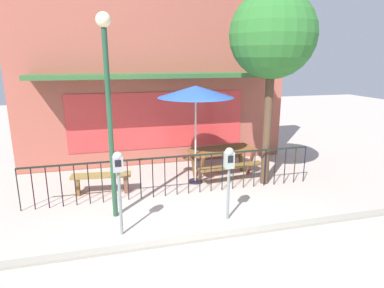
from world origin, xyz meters
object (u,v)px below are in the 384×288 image
object	(u,v)px
picnic_table_left	(222,155)
patio_bench	(101,179)
parking_meter_near	(229,165)
parking_meter_far	(118,172)
patio_umbrella	(196,92)
street_tree	(273,36)
street_lamp	(108,90)

from	to	relation	value
picnic_table_left	patio_bench	world-z (taller)	picnic_table_left
patio_bench	parking_meter_near	distance (m)	3.29
parking_meter_near	parking_meter_far	xyz separation A→B (m)	(-2.11, -0.07, 0.07)
patio_umbrella	street_tree	xyz separation A→B (m)	(1.73, -0.51, 1.31)
street_tree	parking_meter_near	bearing A→B (deg)	-135.07
parking_meter_near	street_lamp	world-z (taller)	street_lamp
patio_umbrella	street_tree	distance (m)	2.23
picnic_table_left	patio_umbrella	world-z (taller)	patio_umbrella
street_tree	street_lamp	xyz separation A→B (m)	(-3.84, -0.92, -1.08)
street_tree	street_lamp	size ratio (longest dim) A/B	1.19
picnic_table_left	street_lamp	bearing A→B (deg)	-149.71
parking_meter_near	street_tree	world-z (taller)	street_tree
patio_bench	parking_meter_far	size ratio (longest dim) A/B	0.90
street_tree	street_lamp	world-z (taller)	street_tree
parking_meter_near	street_tree	bearing A→B (deg)	44.93
patio_bench	street_tree	bearing A→B (deg)	-5.49
parking_meter_far	street_tree	distance (m)	4.79
picnic_table_left	parking_meter_near	size ratio (longest dim) A/B	1.30
patio_bench	street_lamp	xyz separation A→B (m)	(0.26, -1.31, 2.24)
picnic_table_left	street_tree	distance (m)	3.28
patio_umbrella	parking_meter_near	xyz separation A→B (m)	(0.08, -2.15, -1.20)
patio_bench	parking_meter_far	xyz separation A→B (m)	(0.35, -2.11, 0.88)
patio_umbrella	street_lamp	bearing A→B (deg)	-145.97
picnic_table_left	parking_meter_far	size ratio (longest dim) A/B	1.22
patio_bench	parking_meter_near	bearing A→B (deg)	-39.61
patio_umbrella	patio_bench	xyz separation A→B (m)	(-2.37, -0.11, -2.00)
patio_bench	parking_meter_far	world-z (taller)	parking_meter_far
parking_meter_near	parking_meter_far	world-z (taller)	parking_meter_far
picnic_table_left	street_tree	xyz separation A→B (m)	(0.89, -0.80, 3.05)
parking_meter_near	street_lamp	size ratio (longest dim) A/B	0.38
parking_meter_near	patio_umbrella	bearing A→B (deg)	92.23
street_lamp	parking_meter_far	bearing A→B (deg)	-84.01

